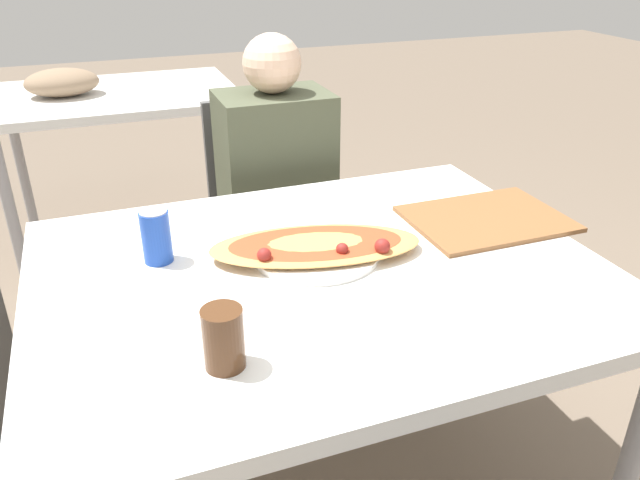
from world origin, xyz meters
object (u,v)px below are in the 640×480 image
chair_far_seated (269,220)px  soda_can (156,236)px  drink_glass (223,338)px  dining_table (320,295)px  pizza_main (316,247)px  person_seated (277,187)px

chair_far_seated → soda_can: size_ratio=7.48×
chair_far_seated → drink_glass: (-0.39, -1.09, 0.32)m
dining_table → soda_can: size_ratio=10.10×
dining_table → chair_far_seated: bearing=82.3°
chair_far_seated → pizza_main: bearing=82.7°
dining_table → pizza_main: size_ratio=2.39×
chair_far_seated → drink_glass: chair_far_seated is taller
person_seated → pizza_main: person_seated is taller
soda_can → drink_glass: bearing=-82.2°
dining_table → chair_far_seated: size_ratio=1.35×
person_seated → drink_glass: person_seated is taller
chair_far_seated → pizza_main: 0.82m
drink_glass → chair_far_seated: bearing=70.5°
person_seated → soda_can: 0.72m
chair_far_seated → person_seated: 0.21m
dining_table → soda_can: (-0.33, 0.16, 0.13)m
person_seated → dining_table: bearing=81.1°
soda_can → drink_glass: soda_can is taller
pizza_main → chair_far_seated: bearing=82.7°
chair_far_seated → pizza_main: (-0.10, -0.76, 0.28)m
chair_far_seated → dining_table: bearing=82.3°
chair_far_seated → soda_can: (-0.45, -0.66, 0.32)m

